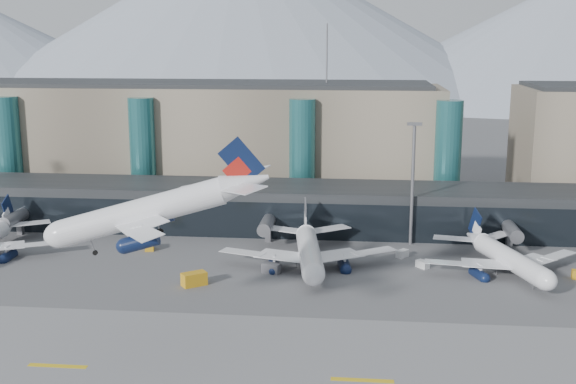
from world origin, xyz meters
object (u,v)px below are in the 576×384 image
object	(u,v)px
lightmast_mid	(413,177)
veh_g	(423,264)
jet_parked_mid	(308,242)
veh_c	(271,268)
hero_jet	(164,201)
jet_parked_right	(502,250)
veh_d	(402,254)
veh_h	(194,279)
veh_b	(149,246)

from	to	relation	value
lightmast_mid	veh_g	xyz separation A→B (m)	(1.25, -15.96, -13.72)
jet_parked_mid	veh_c	size ratio (longest dim) A/B	10.57
hero_jet	veh_g	xyz separation A→B (m)	(38.29, 39.30, -20.16)
jet_parked_right	jet_parked_mid	bearing A→B (deg)	71.67
jet_parked_right	veh_g	size ratio (longest dim) A/B	13.56
veh_c	hero_jet	bearing A→B (deg)	-87.51
lightmast_mid	veh_g	world-z (taller)	lightmast_mid
veh_d	veh_h	size ratio (longest dim) A/B	0.61
veh_c	veh_h	bearing A→B (deg)	-127.45
veh_g	veh_h	distance (m)	42.90
veh_c	veh_h	distance (m)	14.97
jet_parked_mid	veh_b	distance (m)	33.64
veh_c	veh_g	bearing A→B (deg)	31.65
lightmast_mid	jet_parked_right	world-z (taller)	lightmast_mid
hero_jet	veh_h	xyz separation A→B (m)	(-2.25, 25.26, -19.69)
veh_d	veh_b	bearing A→B (deg)	131.43
veh_g	veh_h	world-z (taller)	veh_h
lightmast_mid	veh_h	size ratio (longest dim) A/B	6.05
lightmast_mid	jet_parked_mid	xyz separation A→B (m)	(-20.34, -15.57, -10.08)
lightmast_mid	veh_h	bearing A→B (deg)	-142.63
veh_b	veh_g	xyz separation A→B (m)	(54.53, -6.24, -0.11)
jet_parked_right	veh_d	bearing A→B (deg)	52.92
hero_jet	veh_b	world-z (taller)	hero_jet
jet_parked_mid	veh_h	xyz separation A→B (m)	(-18.94, -14.43, -3.17)
lightmast_mid	veh_c	xyz separation A→B (m)	(-26.71, -21.88, -13.49)
jet_parked_mid	veh_h	world-z (taller)	jet_parked_mid
jet_parked_mid	veh_d	size ratio (longest dim) A/B	13.79
veh_g	veh_d	bearing A→B (deg)	164.84
jet_parked_right	hero_jet	bearing A→B (deg)	108.76
hero_jet	veh_d	bearing A→B (deg)	46.88
veh_c	jet_parked_right	bearing A→B (deg)	27.90
lightmast_mid	hero_jet	size ratio (longest dim) A/B	0.78
lightmast_mid	veh_b	world-z (taller)	lightmast_mid
lightmast_mid	hero_jet	world-z (taller)	hero_jet
jet_parked_mid	veh_b	world-z (taller)	jet_parked_mid
jet_parked_right	veh_b	distance (m)	69.38
lightmast_mid	veh_g	bearing A→B (deg)	-85.53
veh_b	jet_parked_right	bearing A→B (deg)	-108.50
hero_jet	veh_d	xyz separation A→B (m)	(34.86, 45.70, -20.13)
hero_jet	veh_c	bearing A→B (deg)	67.02
veh_d	veh_g	bearing A→B (deg)	-110.62
hero_jet	veh_b	bearing A→B (deg)	103.85
lightmast_mid	jet_parked_mid	distance (m)	27.53
veh_c	veh_g	xyz separation A→B (m)	(27.96, 5.92, -0.23)
veh_d	veh_h	xyz separation A→B (m)	(-37.11, -20.44, 0.44)
veh_c	veh_h	xyz separation A→B (m)	(-12.58, -8.12, 0.24)
veh_c	lightmast_mid	bearing A→B (deg)	59.01
veh_h	veh_g	bearing A→B (deg)	-17.42
lightmast_mid	hero_jet	bearing A→B (deg)	-123.83
veh_b	jet_parked_mid	bearing A→B (deg)	-113.58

